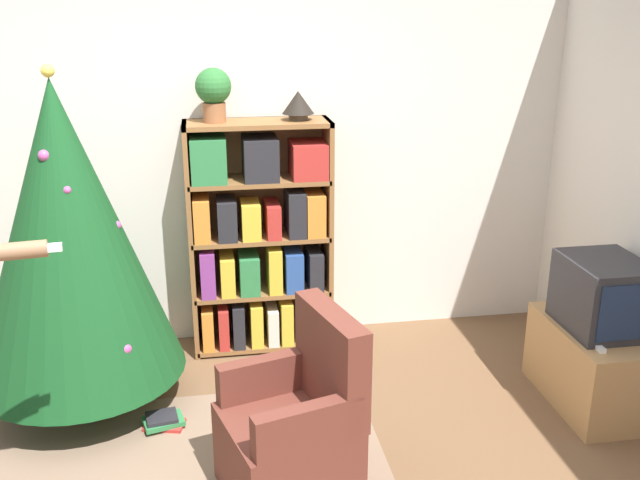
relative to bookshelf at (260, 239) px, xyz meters
name	(u,v)px	position (x,y,z in m)	size (l,w,h in m)	color
wall_back	(209,153)	(-0.30, 0.24, 0.53)	(8.00, 0.10, 2.60)	silver
bookshelf	(260,239)	(0.00, 0.00, 0.00)	(0.93, 0.33, 1.54)	brown
tv_stand	(593,365)	(1.84, -1.05, -0.53)	(0.47, 0.80, 0.48)	tan
television	(603,295)	(1.84, -1.05, -0.08)	(0.41, 0.50, 0.41)	#28282D
game_remote	(598,347)	(1.70, -1.29, -0.27)	(0.04, 0.12, 0.02)	white
christmas_tree	(67,234)	(-1.09, -0.57, 0.28)	(1.17, 1.17, 1.96)	#4C3323
armchair	(295,434)	(0.02, -1.56, -0.45)	(0.70, 0.69, 0.92)	brown
potted_plant	(213,91)	(-0.26, 0.01, 0.96)	(0.22, 0.22, 0.33)	#935B38
table_lamp	(298,104)	(0.26, 0.01, 0.87)	(0.20, 0.20, 0.18)	#473828
book_pile_near_tree	(163,421)	(-0.64, -0.91, -0.73)	(0.25, 0.20, 0.07)	#B22D28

